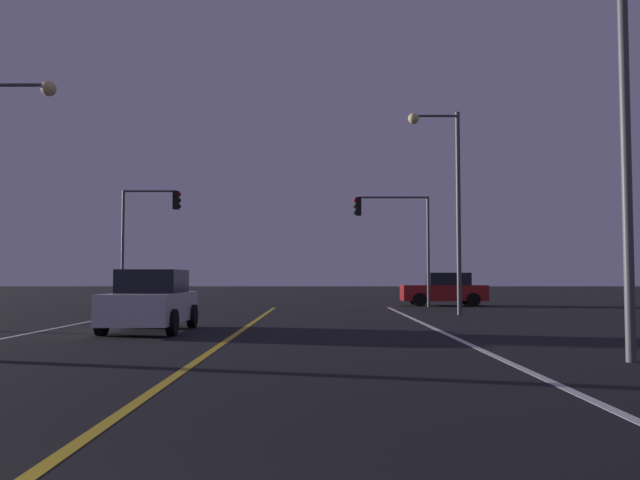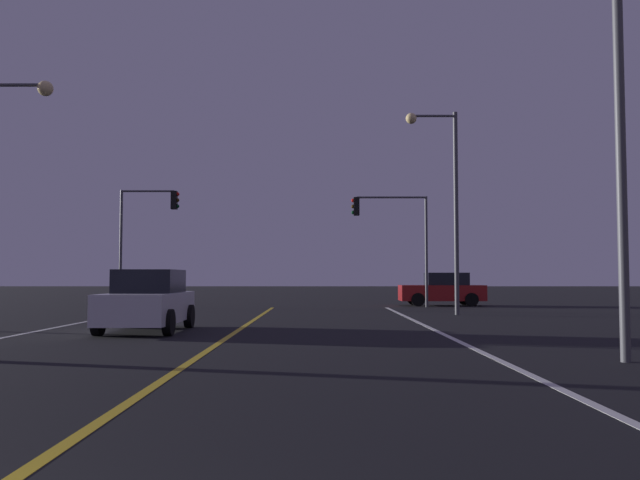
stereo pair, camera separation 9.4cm
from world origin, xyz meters
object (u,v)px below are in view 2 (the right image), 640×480
at_px(car_crossing_side, 443,290).
at_px(traffic_light_near_left, 148,221).
at_px(car_oncoming, 148,301).
at_px(traffic_light_near_right, 390,224).
at_px(street_lamp_right_near, 585,88).
at_px(street_lamp_right_far, 445,186).

distance_m(car_crossing_side, traffic_light_near_left, 15.35).
distance_m(car_oncoming, traffic_light_near_left, 15.39).
xyz_separation_m(traffic_light_near_right, traffic_light_near_left, (-11.97, 0.00, 0.17)).
height_order(car_oncoming, street_lamp_right_near, street_lamp_right_near).
relative_size(car_crossing_side, traffic_light_near_right, 0.79).
relative_size(car_crossing_side, traffic_light_near_left, 0.74).
distance_m(car_crossing_side, traffic_light_near_right, 4.69).
height_order(car_crossing_side, traffic_light_near_left, traffic_light_near_left).
height_order(car_crossing_side, car_oncoming, same).
relative_size(car_crossing_side, car_oncoming, 1.00).
xyz_separation_m(car_oncoming, street_lamp_right_near, (9.54, -6.67, 4.08)).
bearing_deg(street_lamp_right_far, street_lamp_right_near, 89.35).
distance_m(traffic_light_near_right, street_lamp_right_far, 6.81).
height_order(car_crossing_side, street_lamp_right_near, street_lamp_right_near).
bearing_deg(car_crossing_side, traffic_light_near_right, 30.78).
bearing_deg(traffic_light_near_left, car_oncoming, -75.53).
bearing_deg(traffic_light_near_left, car_crossing_side, 6.60).
bearing_deg(street_lamp_right_far, car_oncoming, 39.33).
height_order(traffic_light_near_left, street_lamp_right_near, street_lamp_right_near).
bearing_deg(car_crossing_side, traffic_light_near_left, 6.60).
height_order(car_crossing_side, traffic_light_near_right, traffic_light_near_right).
bearing_deg(street_lamp_right_near, car_oncoming, -34.93).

